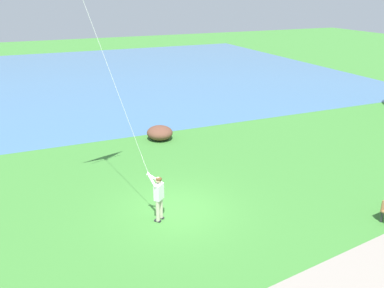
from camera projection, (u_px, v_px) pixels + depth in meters
ground_plane at (175, 210)px, 15.84m from camera, size 120.00×120.00×0.00m
lake_water at (113, 76)px, 40.33m from camera, size 36.00×44.00×0.01m
person_kite_flyer at (158, 194)px, 14.82m from camera, size 0.60×0.58×1.83m
lakeside_shrub at (160, 133)px, 23.17m from camera, size 1.52×1.43×0.77m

